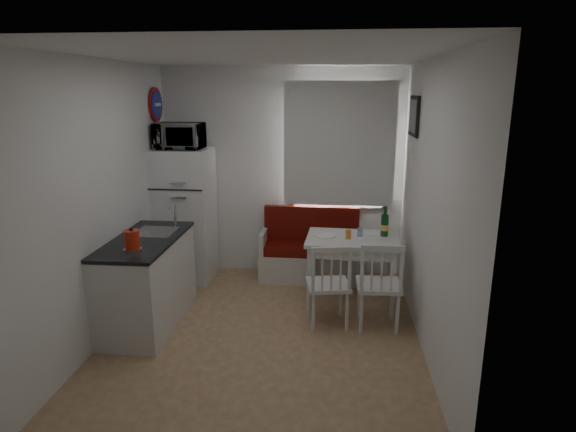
# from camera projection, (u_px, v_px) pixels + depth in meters

# --- Properties ---
(floor) EXTENTS (3.00, 3.50, 0.02)m
(floor) POSITION_uv_depth(u_px,v_px,m) (263.00, 334.00, 4.71)
(floor) COLOR #8D6F4B
(floor) RESTS_ON ground
(ceiling) EXTENTS (3.00, 3.50, 0.02)m
(ceiling) POSITION_uv_depth(u_px,v_px,m) (259.00, 55.00, 4.04)
(ceiling) COLOR white
(ceiling) RESTS_ON wall_back
(wall_back) EXTENTS (3.00, 0.02, 2.60)m
(wall_back) POSITION_uv_depth(u_px,v_px,m) (283.00, 173.00, 6.06)
(wall_back) COLOR white
(wall_back) RESTS_ON floor
(wall_front) EXTENTS (3.00, 0.02, 2.60)m
(wall_front) POSITION_uv_depth(u_px,v_px,m) (214.00, 278.00, 2.69)
(wall_front) COLOR white
(wall_front) RESTS_ON floor
(wall_left) EXTENTS (0.02, 3.50, 2.60)m
(wall_left) POSITION_uv_depth(u_px,v_px,m) (104.00, 202.00, 4.52)
(wall_left) COLOR white
(wall_left) RESTS_ON floor
(wall_right) EXTENTS (0.02, 3.50, 2.60)m
(wall_right) POSITION_uv_depth(u_px,v_px,m) (430.00, 209.00, 4.23)
(wall_right) COLOR white
(wall_right) RESTS_ON floor
(window) EXTENTS (1.22, 0.06, 1.47)m
(window) POSITION_uv_depth(u_px,v_px,m) (339.00, 148.00, 5.88)
(window) COLOR silver
(window) RESTS_ON wall_back
(curtain) EXTENTS (1.35, 0.02, 1.50)m
(curtain) POSITION_uv_depth(u_px,v_px,m) (339.00, 145.00, 5.80)
(curtain) COLOR white
(curtain) RESTS_ON wall_back
(kitchen_counter) EXTENTS (0.62, 1.32, 1.16)m
(kitchen_counter) POSITION_uv_depth(u_px,v_px,m) (148.00, 280.00, 4.86)
(kitchen_counter) COLOR silver
(kitchen_counter) RESTS_ON floor
(wall_sign) EXTENTS (0.03, 0.40, 0.40)m
(wall_sign) POSITION_uv_depth(u_px,v_px,m) (157.00, 105.00, 5.70)
(wall_sign) COLOR #1A2E9F
(wall_sign) RESTS_ON wall_left
(picture_frame) EXTENTS (0.04, 0.52, 0.42)m
(picture_frame) POSITION_uv_depth(u_px,v_px,m) (414.00, 116.00, 5.10)
(picture_frame) COLOR black
(picture_frame) RESTS_ON wall_right
(bench) EXTENTS (1.25, 0.48, 0.90)m
(bench) POSITION_uv_depth(u_px,v_px,m) (311.00, 256.00, 6.05)
(bench) COLOR silver
(bench) RESTS_ON floor
(dining_table) EXTENTS (1.03, 0.74, 0.75)m
(dining_table) POSITION_uv_depth(u_px,v_px,m) (352.00, 245.00, 5.29)
(dining_table) COLOR silver
(dining_table) RESTS_ON floor
(chair_left) EXTENTS (0.48, 0.46, 0.47)m
(chair_left) POSITION_uv_depth(u_px,v_px,m) (328.00, 277.00, 4.71)
(chair_left) COLOR silver
(chair_left) RESTS_ON floor
(chair_right) EXTENTS (0.44, 0.42, 0.49)m
(chair_right) POSITION_uv_depth(u_px,v_px,m) (380.00, 277.00, 4.65)
(chair_right) COLOR silver
(chair_right) RESTS_ON floor
(fridge) EXTENTS (0.66, 0.66, 1.64)m
(fridge) POSITION_uv_depth(u_px,v_px,m) (185.00, 215.00, 5.96)
(fridge) COLOR white
(fridge) RESTS_ON floor
(microwave) EXTENTS (0.55, 0.37, 0.30)m
(microwave) POSITION_uv_depth(u_px,v_px,m) (179.00, 136.00, 5.66)
(microwave) COLOR white
(microwave) RESTS_ON fridge
(kettle) EXTENTS (0.16, 0.16, 0.22)m
(kettle) POSITION_uv_depth(u_px,v_px,m) (132.00, 240.00, 4.33)
(kettle) COLOR red
(kettle) RESTS_ON kitchen_counter
(wine_bottle) EXTENTS (0.08, 0.08, 0.34)m
(wine_bottle) POSITION_uv_depth(u_px,v_px,m) (385.00, 221.00, 5.29)
(wine_bottle) COLOR #133E17
(wine_bottle) RESTS_ON dining_table
(drinking_glass_orange) EXTENTS (0.06, 0.06, 0.09)m
(drinking_glass_orange) POSITION_uv_depth(u_px,v_px,m) (348.00, 235.00, 5.21)
(drinking_glass_orange) COLOR orange
(drinking_glass_orange) RESTS_ON dining_table
(drinking_glass_blue) EXTENTS (0.06, 0.06, 0.09)m
(drinking_glass_blue) POSITION_uv_depth(u_px,v_px,m) (360.00, 232.00, 5.30)
(drinking_glass_blue) COLOR #7090BF
(drinking_glass_blue) RESTS_ON dining_table
(plate) EXTENTS (0.23, 0.23, 0.02)m
(plate) POSITION_uv_depth(u_px,v_px,m) (325.00, 236.00, 5.31)
(plate) COLOR white
(plate) RESTS_ON dining_table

